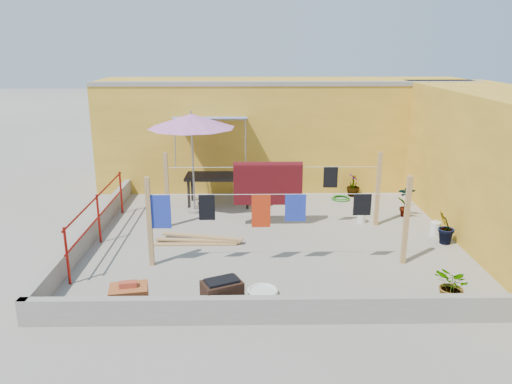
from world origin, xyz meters
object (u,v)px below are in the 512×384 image
(outdoor_table, at_px, (219,178))
(brazier, at_px, (222,296))
(patio_umbrella, at_px, (191,122))
(brick_stack, at_px, (129,299))
(green_hose, at_px, (341,198))
(plant_back_a, at_px, (285,187))
(water_jug_a, at_px, (435,229))
(water_jug_b, at_px, (361,217))
(white_basin, at_px, (263,292))

(outdoor_table, xyz_separation_m, brazier, (0.35, -5.67, -0.48))
(patio_umbrella, height_order, brick_stack, patio_umbrella)
(brick_stack, relative_size, green_hose, 1.31)
(brick_stack, relative_size, plant_back_a, 0.97)
(brazier, bearing_deg, patio_umbrella, 100.77)
(water_jug_a, height_order, green_hose, water_jug_a)
(patio_umbrella, bearing_deg, outdoor_table, 44.07)
(brick_stack, xyz_separation_m, water_jug_b, (4.72, 4.16, -0.09))
(water_jug_b, bearing_deg, outdoor_table, 157.12)
(brazier, bearing_deg, green_hose, 63.30)
(brick_stack, distance_m, brazier, 1.51)
(brick_stack, distance_m, plant_back_a, 6.86)
(plant_back_a, bearing_deg, outdoor_table, -164.67)
(white_basin, relative_size, green_hose, 1.05)
(white_basin, relative_size, plant_back_a, 0.78)
(brick_stack, bearing_deg, outdoor_table, 78.42)
(outdoor_table, distance_m, brazier, 5.70)
(plant_back_a, bearing_deg, brick_stack, -115.88)
(brazier, bearing_deg, water_jug_b, 52.38)
(white_basin, xyz_separation_m, water_jug_b, (2.53, 3.62, 0.09))
(outdoor_table, xyz_separation_m, brick_stack, (-1.16, -5.67, -0.52))
(brazier, distance_m, white_basin, 0.90)
(outdoor_table, xyz_separation_m, plant_back_a, (1.83, 0.50, -0.40))
(plant_back_a, bearing_deg, green_hose, -3.75)
(outdoor_table, relative_size, brazier, 2.41)
(green_hose, bearing_deg, white_basin, -113.26)
(outdoor_table, distance_m, water_jug_a, 5.62)
(outdoor_table, bearing_deg, brick_stack, -101.58)
(outdoor_table, bearing_deg, green_hose, 6.69)
(brick_stack, height_order, plant_back_a, plant_back_a)
(patio_umbrella, bearing_deg, white_basin, -70.06)
(brick_stack, distance_m, water_jug_a, 7.05)
(water_jug_a, distance_m, green_hose, 3.23)
(water_jug_b, bearing_deg, green_hose, 94.74)
(patio_umbrella, height_order, water_jug_a, patio_umbrella)
(patio_umbrella, relative_size, plant_back_a, 3.75)
(green_hose, bearing_deg, brazier, -116.70)
(water_jug_b, distance_m, plant_back_a, 2.66)
(patio_umbrella, distance_m, green_hose, 4.75)
(patio_umbrella, xyz_separation_m, outdoor_table, (0.61, 0.59, -1.61))
(brick_stack, height_order, water_jug_a, brick_stack)
(brazier, relative_size, water_jug_a, 2.03)
(water_jug_a, xyz_separation_m, green_hose, (-1.66, 2.77, -0.13))
(brick_stack, distance_m, green_hose, 7.59)
(white_basin, height_order, green_hose, white_basin)
(patio_umbrella, distance_m, white_basin, 5.34)
(water_jug_a, bearing_deg, patio_umbrella, 162.61)
(patio_umbrella, xyz_separation_m, green_hose, (4.02, 0.99, -2.33))
(water_jug_a, bearing_deg, white_basin, -145.73)
(patio_umbrella, height_order, brazier, patio_umbrella)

